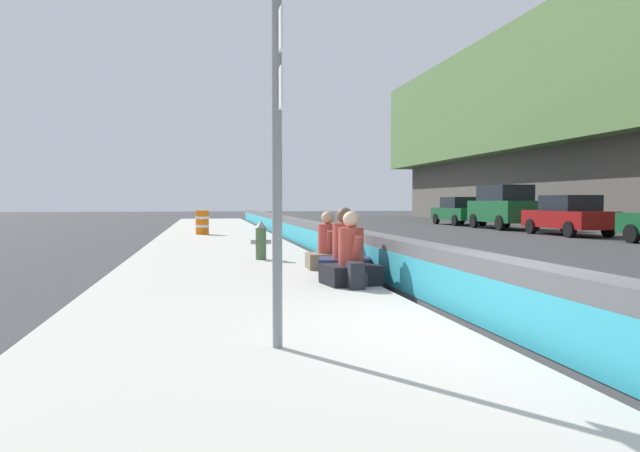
% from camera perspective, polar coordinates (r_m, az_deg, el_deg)
% --- Properties ---
extents(ground_plane, '(160.00, 160.00, 0.00)m').
position_cam_1_polar(ground_plane, '(6.59, 17.90, -10.51)').
color(ground_plane, '#353538').
rests_on(ground_plane, ground).
extents(sidewalk_strip, '(80.00, 4.40, 0.14)m').
position_cam_1_polar(sidewalk_strip, '(5.81, -6.14, -11.45)').
color(sidewalk_strip, '#B5B2A8').
rests_on(sidewalk_strip, ground_plane).
extents(jersey_barrier, '(76.00, 0.45, 0.85)m').
position_cam_1_polar(jersey_barrier, '(6.51, 17.92, -6.87)').
color(jersey_barrier, '#545456').
rests_on(jersey_barrier, ground_plane).
extents(route_sign_post, '(0.44, 0.09, 3.60)m').
position_cam_1_polar(route_sign_post, '(5.38, -4.09, 10.66)').
color(route_sign_post, gray).
rests_on(route_sign_post, sidewalk_strip).
extents(fire_hydrant, '(0.26, 0.46, 0.88)m').
position_cam_1_polar(fire_hydrant, '(13.49, -5.69, -1.31)').
color(fire_hydrant, '#47663D').
rests_on(fire_hydrant, sidewalk_strip).
extents(seated_person_foreground, '(0.83, 0.93, 1.16)m').
position_cam_1_polar(seated_person_foreground, '(9.44, 2.98, -3.42)').
color(seated_person_foreground, black).
rests_on(seated_person_foreground, sidewalk_strip).
extents(seated_person_middle, '(0.92, 1.02, 1.21)m').
position_cam_1_polar(seated_person_middle, '(10.36, 2.36, -2.81)').
color(seated_person_middle, '#23284C').
rests_on(seated_person_middle, sidewalk_strip).
extents(seated_person_rear, '(0.72, 0.81, 1.12)m').
position_cam_1_polar(seated_person_rear, '(11.65, 0.74, -2.37)').
color(seated_person_rear, '#706651').
rests_on(seated_person_rear, sidewalk_strip).
extents(backpack, '(0.32, 0.28, 0.40)m').
position_cam_1_polar(backpack, '(8.99, 3.47, -4.79)').
color(backpack, '#232328').
rests_on(backpack, sidewalk_strip).
extents(construction_barrel, '(0.54, 0.54, 0.95)m').
position_cam_1_polar(construction_barrel, '(24.02, -11.22, 0.35)').
color(construction_barrel, orange).
rests_on(construction_barrel, sidewalk_strip).
extents(parked_car_fourth, '(4.51, 1.97, 1.71)m').
position_cam_1_polar(parked_car_fourth, '(27.35, 22.70, 0.97)').
color(parked_car_fourth, maroon).
rests_on(parked_car_fourth, ground_plane).
extents(parked_car_midline, '(4.85, 2.17, 2.28)m').
position_cam_1_polar(parked_car_midline, '(32.41, 17.17, 1.81)').
color(parked_car_midline, '#145128').
rests_on(parked_car_midline, ground_plane).
extents(parked_car_far, '(4.52, 1.99, 1.71)m').
position_cam_1_polar(parked_car_far, '(37.36, 13.16, 1.42)').
color(parked_car_far, '#145128').
rests_on(parked_car_far, ground_plane).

